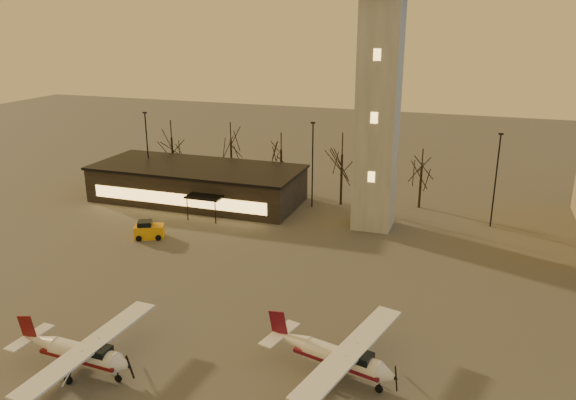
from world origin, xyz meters
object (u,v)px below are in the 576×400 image
(service_cart, at_px, (149,231))
(cessna_front, at_px, (344,364))
(control_tower, at_px, (380,71))
(cessna_rear, at_px, (87,359))
(terminal, at_px, (197,183))

(service_cart, bearing_deg, cessna_front, -59.17)
(control_tower, bearing_deg, cessna_rear, -110.20)
(terminal, distance_m, cessna_rear, 35.54)
(terminal, height_order, service_cart, terminal)
(terminal, xyz_separation_m, cessna_rear, (10.20, -34.03, -1.08))
(control_tower, bearing_deg, terminal, 174.85)
(terminal, relative_size, cessna_front, 2.13)
(service_cart, bearing_deg, cessna_rear, -91.84)
(terminal, relative_size, cessna_rear, 2.21)
(control_tower, bearing_deg, service_cart, -152.42)
(cessna_front, height_order, service_cart, cessna_front)
(control_tower, xyz_separation_m, cessna_front, (3.47, -27.41, -15.20))
(control_tower, height_order, cessna_rear, control_tower)
(cessna_rear, bearing_deg, terminal, 109.56)
(cessna_front, bearing_deg, service_cart, 159.86)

